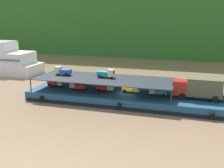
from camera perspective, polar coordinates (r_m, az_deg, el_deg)
ground_plane at (r=45.66m, az=3.04°, el=-3.52°), size 400.00×400.00×0.00m
cargo_barge at (r=45.42m, az=3.05°, el=-2.63°), size 31.27×9.33×1.50m
covered_lorry at (r=43.21m, az=16.80°, el=-0.72°), size 7.87×2.33×3.10m
cargo_rack at (r=45.81m, az=-1.51°, el=1.01°), size 22.07×7.99×2.00m
mini_truck_lower_stern at (r=49.92m, az=-10.95°, el=0.38°), size 2.76×1.24×1.38m
mini_truck_lower_aft at (r=47.23m, az=-6.73°, el=-0.24°), size 2.76×1.23×1.38m
mini_truck_lower_mid at (r=45.95m, az=-1.33°, el=-0.55°), size 2.78×1.26×1.38m
mini_truck_lower_fore at (r=45.08m, az=3.89°, el=-0.86°), size 2.75×1.22×1.38m
mini_truck_lower_bow at (r=44.11m, az=9.08°, el=-1.34°), size 2.77×1.26×1.38m
mini_truck_upper_stern at (r=48.95m, az=-9.72°, el=2.56°), size 2.78×1.28×1.38m
mini_truck_upper_mid at (r=46.30m, az=-1.16°, el=2.11°), size 2.77×1.25×1.38m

